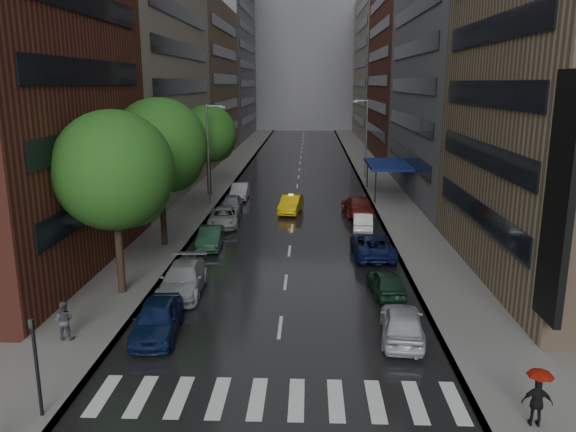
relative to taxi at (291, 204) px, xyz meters
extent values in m
plane|color=gray|center=(0.28, -27.34, -0.75)|extent=(220.00, 220.00, 0.00)
cube|color=black|center=(0.28, 22.66, -0.74)|extent=(14.00, 140.00, 0.01)
cube|color=gray|center=(-8.72, 22.66, -0.67)|extent=(4.00, 140.00, 0.15)
cube|color=gray|center=(9.28, 22.66, -0.67)|extent=(4.00, 140.00, 0.15)
cube|color=silver|center=(-5.82, -29.34, -0.74)|extent=(0.55, 2.80, 0.01)
cube|color=silver|center=(-4.42, -29.34, -0.74)|extent=(0.55, 2.80, 0.01)
cube|color=silver|center=(-3.02, -29.34, -0.74)|extent=(0.55, 2.80, 0.01)
cube|color=silver|center=(-1.62, -29.34, -0.74)|extent=(0.55, 2.80, 0.01)
cube|color=silver|center=(-0.22, -29.34, -0.74)|extent=(0.55, 2.80, 0.01)
cube|color=silver|center=(1.18, -29.34, -0.74)|extent=(0.55, 2.80, 0.01)
cube|color=silver|center=(2.58, -29.34, -0.74)|extent=(0.55, 2.80, 0.01)
cube|color=silver|center=(3.98, -29.34, -0.74)|extent=(0.55, 2.80, 0.01)
cube|color=silver|center=(5.38, -29.34, -0.74)|extent=(0.55, 2.80, 0.01)
cube|color=silver|center=(6.78, -29.34, -0.74)|extent=(0.55, 2.80, 0.01)
cube|color=maroon|center=(-14.72, -15.34, 12.25)|extent=(8.00, 20.00, 26.00)
cube|color=gray|center=(-14.72, 8.66, 16.25)|extent=(8.00, 28.00, 34.00)
cube|color=#937A5B|center=(-14.72, 36.66, 10.25)|extent=(8.00, 28.00, 22.00)
cube|color=slate|center=(-14.72, 66.66, 18.25)|extent=(8.00, 32.00, 38.00)
cube|color=#937A5B|center=(15.28, -15.34, 14.25)|extent=(8.00, 20.00, 30.00)
cube|color=slate|center=(15.28, 8.66, 11.25)|extent=(8.00, 28.00, 24.00)
cube|color=maroon|center=(15.28, 36.66, 17.25)|extent=(8.00, 28.00, 36.00)
cube|color=gray|center=(15.28, 66.66, 13.25)|extent=(8.00, 32.00, 28.00)
cube|color=black|center=(11.38, -25.34, 5.75)|extent=(0.30, 2.20, 10.00)
cube|color=slate|center=(0.28, 90.66, 15.25)|extent=(40.00, 14.00, 32.00)
cylinder|color=#382619|center=(-8.32, -19.54, 1.92)|extent=(0.40, 0.40, 5.34)
sphere|color=#1E5116|center=(-8.32, -19.54, 5.93)|extent=(6.10, 6.10, 6.10)
cylinder|color=#382619|center=(-8.32, -10.60, 2.02)|extent=(0.40, 0.40, 5.54)
sphere|color=#1E5116|center=(-8.32, -10.60, 6.17)|extent=(6.33, 6.33, 6.33)
cylinder|color=#382619|center=(-8.32, 7.10, 1.70)|extent=(0.40, 0.40, 4.90)
sphere|color=#1E5116|center=(-8.32, 7.10, 5.38)|extent=(5.60, 5.60, 5.60)
imported|color=#DCAD0B|center=(0.00, 0.00, 0.00)|extent=(2.17, 4.72, 1.50)
imported|color=#0D1A40|center=(-5.12, -24.38, 0.05)|extent=(2.27, 4.86, 1.61)
imported|color=#9B9BA0|center=(-5.12, -19.17, 0.02)|extent=(2.38, 5.42, 1.55)
imported|color=#1B3C27|center=(-5.12, -10.75, -0.05)|extent=(1.67, 4.32, 1.40)
imported|color=#9C9DA1|center=(-5.12, -4.75, -0.06)|extent=(2.74, 5.16, 1.38)
imported|color=gray|center=(-5.12, -0.15, -0.01)|extent=(1.93, 4.44, 1.49)
imported|color=gray|center=(-5.12, 5.85, -0.01)|extent=(1.64, 4.52, 1.48)
imported|color=silver|center=(5.68, -24.35, 0.02)|extent=(2.27, 4.69, 1.54)
imported|color=#16301F|center=(5.68, -18.98, -0.07)|extent=(1.93, 4.10, 1.36)
imported|color=#0E1642|center=(5.68, -12.35, 0.01)|extent=(2.66, 5.52, 1.52)
imported|color=white|center=(5.68, -5.54, -0.08)|extent=(1.69, 4.16, 1.34)
imported|color=maroon|center=(5.68, -0.63, 0.06)|extent=(2.61, 5.68, 1.61)
imported|color=#444448|center=(-8.97, -25.17, 0.26)|extent=(0.86, 0.69, 1.72)
imported|color=black|center=(-8.97, -25.17, 1.05)|extent=(0.96, 0.98, 0.88)
imported|color=black|center=(8.97, -30.81, 0.22)|extent=(1.01, 0.54, 1.63)
imported|color=#B31E0D|center=(8.97, -30.81, 1.05)|extent=(0.82, 0.82, 0.72)
cylinder|color=black|center=(-7.32, -30.85, 1.00)|extent=(0.12, 0.12, 3.20)
imported|color=black|center=(-7.32, -30.85, 2.40)|extent=(0.18, 0.15, 0.90)
cylinder|color=gray|center=(-7.52, 2.66, 3.90)|extent=(0.18, 0.18, 9.00)
cube|color=gray|center=(-6.12, 2.66, 8.10)|extent=(0.50, 0.22, 0.16)
cylinder|color=gray|center=(8.08, 17.66, 3.90)|extent=(0.18, 0.18, 9.00)
cube|color=gray|center=(6.68, 17.66, 8.10)|extent=(0.50, 0.22, 0.16)
cube|color=navy|center=(9.28, 7.66, 2.40)|extent=(4.00, 8.00, 0.25)
cylinder|color=black|center=(7.68, 3.86, 0.90)|extent=(0.12, 0.12, 3.00)
cylinder|color=black|center=(7.68, 11.46, 0.90)|extent=(0.12, 0.12, 3.00)
camera|label=1|loc=(1.56, -47.25, 10.27)|focal=35.00mm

